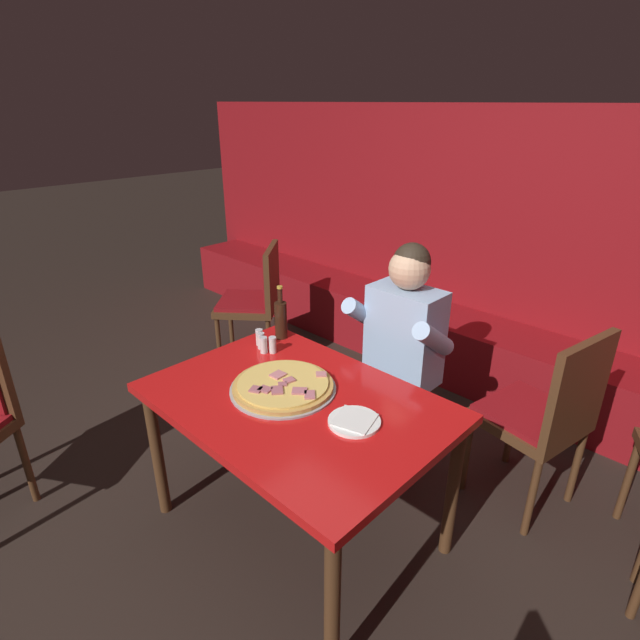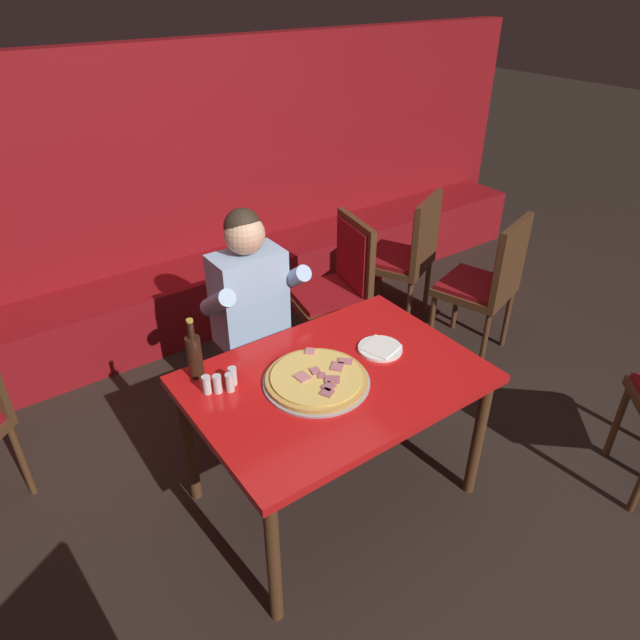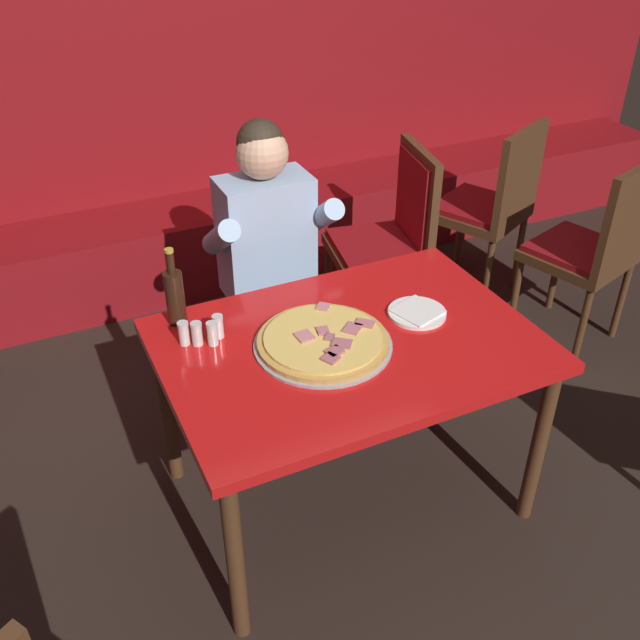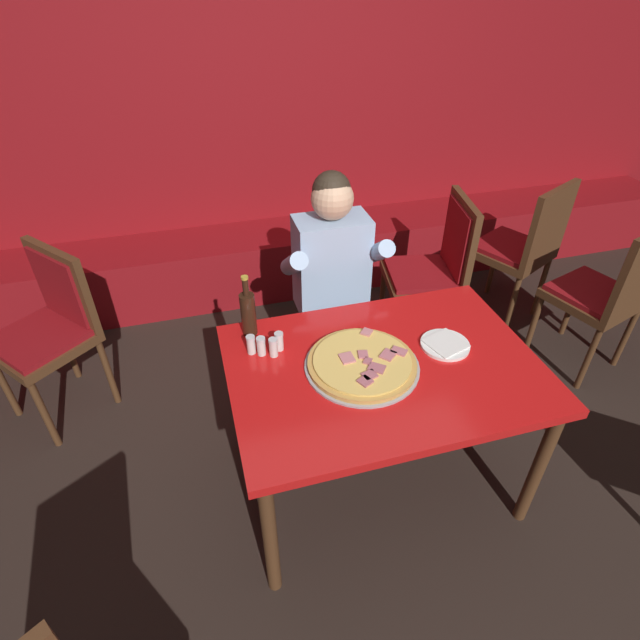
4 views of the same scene
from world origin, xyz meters
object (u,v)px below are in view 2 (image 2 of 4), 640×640
(pizza, at_px, (317,379))
(dining_chair_far_left, at_px, (489,279))
(plate_white_paper, at_px, (380,348))
(dining_chair_far_right, at_px, (407,252))
(main_dining_table, at_px, (335,390))
(shaker_oregano, at_px, (218,385))
(shaker_black_pepper, at_px, (233,377))
(beer_bottle, at_px, (194,355))
(diner_seated_blue_shirt, at_px, (258,316))
(dining_chair_by_booth, at_px, (338,283))
(shaker_red_pepper_flakes, at_px, (207,386))
(shaker_parmesan, at_px, (230,383))

(pizza, relative_size, dining_chair_far_left, 0.47)
(plate_white_paper, relative_size, dining_chair_far_right, 0.21)
(main_dining_table, relative_size, shaker_oregano, 14.80)
(main_dining_table, height_order, shaker_black_pepper, shaker_black_pepper)
(beer_bottle, xyz_separation_m, diner_seated_blue_shirt, (0.50, 0.34, -0.15))
(dining_chair_by_booth, bearing_deg, plate_white_paper, -115.59)
(dining_chair_far_right, bearing_deg, plate_white_paper, -138.47)
(shaker_red_pepper_flakes, bearing_deg, diner_seated_blue_shirt, 42.39)
(shaker_black_pepper, height_order, shaker_oregano, same)
(shaker_oregano, distance_m, dining_chair_far_left, 2.05)
(plate_white_paper, height_order, shaker_red_pepper_flakes, shaker_red_pepper_flakes)
(pizza, xyz_separation_m, diner_seated_blue_shirt, (0.10, 0.69, -0.06))
(shaker_parmesan, bearing_deg, dining_chair_by_booth, 33.59)
(shaker_oregano, bearing_deg, plate_white_paper, -11.88)
(shaker_parmesan, xyz_separation_m, diner_seated_blue_shirt, (0.43, 0.52, -0.08))
(main_dining_table, relative_size, shaker_parmesan, 14.80)
(shaker_black_pepper, distance_m, shaker_parmesan, 0.05)
(main_dining_table, bearing_deg, plate_white_paper, 7.73)
(pizza, bearing_deg, dining_chair_far_right, 33.92)
(plate_white_paper, height_order, dining_chair_far_right, dining_chair_far_right)
(pizza, xyz_separation_m, dining_chair_by_booth, (0.82, 0.93, -0.19))
(diner_seated_blue_shirt, relative_size, dining_chair_far_right, 1.27)
(dining_chair_far_right, xyz_separation_m, dining_chair_far_left, (0.17, -0.58, -0.02))
(beer_bottle, xyz_separation_m, dining_chair_far_left, (2.05, 0.06, -0.28))
(pizza, bearing_deg, shaker_red_pepper_flakes, 153.20)
(diner_seated_blue_shirt, bearing_deg, dining_chair_far_left, -10.08)
(pizza, xyz_separation_m, shaker_parmesan, (-0.33, 0.17, 0.02))
(dining_chair_by_booth, bearing_deg, shaker_oregano, -148.21)
(shaker_red_pepper_flakes, height_order, diner_seated_blue_shirt, diner_seated_blue_shirt)
(pizza, distance_m, dining_chair_by_booth, 1.26)
(plate_white_paper, xyz_separation_m, shaker_red_pepper_flakes, (-0.81, 0.18, 0.03))
(plate_white_paper, bearing_deg, diner_seated_blue_shirt, 113.59)
(main_dining_table, xyz_separation_m, dining_chair_far_right, (1.38, 1.00, -0.07))
(pizza, relative_size, shaker_oregano, 5.45)
(main_dining_table, distance_m, shaker_red_pepper_flakes, 0.57)
(main_dining_table, bearing_deg, beer_bottle, 143.94)
(pizza, distance_m, shaker_oregano, 0.42)
(plate_white_paper, relative_size, beer_bottle, 0.72)
(main_dining_table, xyz_separation_m, shaker_red_pepper_flakes, (-0.51, 0.22, 0.12))
(shaker_oregano, distance_m, shaker_parmesan, 0.05)
(diner_seated_blue_shirt, xyz_separation_m, dining_chair_far_left, (1.54, -0.27, -0.13))
(pizza, xyz_separation_m, shaker_oregano, (-0.38, 0.19, 0.02))
(dining_chair_far_left, bearing_deg, main_dining_table, -164.80)
(main_dining_table, bearing_deg, dining_chair_by_booth, 52.40)
(main_dining_table, bearing_deg, shaker_red_pepper_flakes, 156.49)
(pizza, xyz_separation_m, dining_chair_far_right, (1.47, 0.99, -0.17))
(shaker_red_pepper_flakes, height_order, dining_chair_far_left, dining_chair_far_left)
(plate_white_paper, bearing_deg, pizza, -175.75)
(shaker_oregano, relative_size, dining_chair_by_booth, 0.09)
(shaker_parmesan, bearing_deg, dining_chair_far_right, 24.49)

